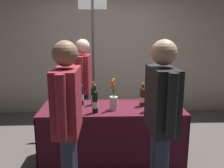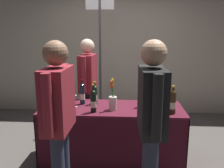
% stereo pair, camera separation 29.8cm
% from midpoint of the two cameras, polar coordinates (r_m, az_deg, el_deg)
% --- Properties ---
extents(ground_plane, '(12.00, 12.00, 0.00)m').
position_cam_midpoint_polar(ground_plane, '(3.36, -2.66, -17.48)').
color(ground_plane, '#514C47').
extents(back_partition, '(6.85, 0.12, 2.47)m').
position_cam_midpoint_polar(back_partition, '(4.96, -2.64, 7.33)').
color(back_partition, '#B2A893').
rests_on(back_partition, ground_plane).
extents(tasting_table, '(1.78, 0.68, 0.73)m').
position_cam_midpoint_polar(tasting_table, '(3.14, -2.76, -9.43)').
color(tasting_table, '#4C1423').
rests_on(tasting_table, ground_plane).
extents(featured_wine_bottle, '(0.08, 0.08, 0.30)m').
position_cam_midpoint_polar(featured_wine_bottle, '(3.08, 4.55, -2.98)').
color(featured_wine_bottle, '#38230F').
rests_on(featured_wine_bottle, tasting_table).
extents(display_bottle_0, '(0.07, 0.07, 0.32)m').
position_cam_midpoint_polar(display_bottle_0, '(3.00, 7.10, -3.17)').
color(display_bottle_0, black).
rests_on(display_bottle_0, tasting_table).
extents(display_bottle_1, '(0.07, 0.07, 0.31)m').
position_cam_midpoint_polar(display_bottle_1, '(2.88, -12.20, -4.23)').
color(display_bottle_1, black).
rests_on(display_bottle_1, tasting_table).
extents(display_bottle_2, '(0.08, 0.08, 0.30)m').
position_cam_midpoint_polar(display_bottle_2, '(2.87, 5.73, -4.11)').
color(display_bottle_2, '#192333').
rests_on(display_bottle_2, tasting_table).
extents(display_bottle_3, '(0.07, 0.07, 0.30)m').
position_cam_midpoint_polar(display_bottle_3, '(3.15, -7.07, -2.63)').
color(display_bottle_3, black).
rests_on(display_bottle_3, tasting_table).
extents(display_bottle_4, '(0.07, 0.07, 0.33)m').
position_cam_midpoint_polar(display_bottle_4, '(3.15, -10.03, -2.46)').
color(display_bottle_4, '#192333').
rests_on(display_bottle_4, tasting_table).
extents(display_bottle_5, '(0.08, 0.08, 0.33)m').
position_cam_midpoint_polar(display_bottle_5, '(2.91, 11.39, -3.75)').
color(display_bottle_5, '#38230F').
rests_on(display_bottle_5, tasting_table).
extents(display_bottle_6, '(0.08, 0.08, 0.35)m').
position_cam_midpoint_polar(display_bottle_6, '(2.87, 9.17, -3.78)').
color(display_bottle_6, '#38230F').
rests_on(display_bottle_6, tasting_table).
extents(display_bottle_7, '(0.08, 0.08, 0.34)m').
position_cam_midpoint_polar(display_bottle_7, '(3.14, -13.21, -2.55)').
color(display_bottle_7, '#38230F').
rests_on(display_bottle_7, tasting_table).
extents(display_bottle_8, '(0.07, 0.07, 0.34)m').
position_cam_midpoint_polar(display_bottle_8, '(2.83, -7.06, -4.13)').
color(display_bottle_8, black).
rests_on(display_bottle_8, tasting_table).
extents(wine_glass_near_vendor, '(0.07, 0.07, 0.14)m').
position_cam_midpoint_polar(wine_glass_near_vendor, '(3.18, 11.31, -3.32)').
color(wine_glass_near_vendor, silver).
rests_on(wine_glass_near_vendor, tasting_table).
extents(wine_glass_mid, '(0.07, 0.07, 0.15)m').
position_cam_midpoint_polar(wine_glass_mid, '(3.06, -11.84, -3.69)').
color(wine_glass_mid, silver).
rests_on(wine_glass_mid, tasting_table).
extents(flower_vase, '(0.10, 0.10, 0.39)m').
position_cam_midpoint_polar(flower_vase, '(2.92, -2.57, -3.94)').
color(flower_vase, silver).
rests_on(flower_vase, tasting_table).
extents(brochure_stand, '(0.12, 0.08, 0.12)m').
position_cam_midpoint_polar(brochure_stand, '(3.24, 6.08, -3.43)').
color(brochure_stand, silver).
rests_on(brochure_stand, tasting_table).
extents(vendor_presenter, '(0.24, 0.57, 1.56)m').
position_cam_midpoint_polar(vendor_presenter, '(3.64, -9.13, 0.45)').
color(vendor_presenter, '#2D3347').
rests_on(vendor_presenter, ground_plane).
extents(taster_foreground_right, '(0.22, 0.61, 1.60)m').
position_cam_midpoint_polar(taster_foreground_right, '(2.19, -14.36, -7.00)').
color(taster_foreground_right, '#2D3347').
rests_on(taster_foreground_right, ground_plane).
extents(taster_foreground_left, '(0.23, 0.61, 1.61)m').
position_cam_midpoint_polar(taster_foreground_left, '(2.16, 7.72, -6.81)').
color(taster_foreground_left, '#2D3347').
rests_on(taster_foreground_left, ground_plane).
extents(booth_signpost, '(0.46, 0.04, 2.20)m').
position_cam_midpoint_polar(booth_signpost, '(4.07, -6.57, 7.17)').
color(booth_signpost, '#47474C').
rests_on(booth_signpost, ground_plane).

